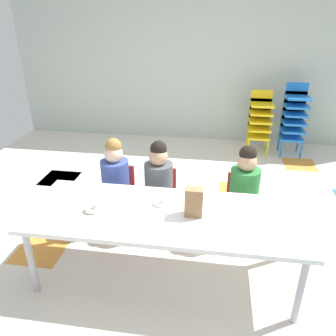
% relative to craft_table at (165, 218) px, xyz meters
% --- Properties ---
extents(ground_plane, '(6.24, 5.41, 0.02)m').
position_rel_craft_table_xyz_m(ground_plane, '(0.19, 0.58, -0.56)').
color(ground_plane, silver).
extents(back_wall, '(6.24, 0.10, 2.57)m').
position_rel_craft_table_xyz_m(back_wall, '(0.19, 3.28, 0.74)').
color(back_wall, '#B2C1B7').
rests_on(back_wall, ground_plane).
extents(craft_table, '(2.06, 0.76, 0.59)m').
position_rel_craft_table_xyz_m(craft_table, '(0.00, 0.00, 0.00)').
color(craft_table, white).
rests_on(craft_table, ground_plane).
extents(seated_child_near_camera, '(0.32, 0.32, 0.92)m').
position_rel_craft_table_xyz_m(seated_child_near_camera, '(-0.57, 0.61, 0.01)').
color(seated_child_near_camera, red).
rests_on(seated_child_near_camera, ground_plane).
extents(seated_child_middle_seat, '(0.32, 0.31, 0.92)m').
position_rel_craft_table_xyz_m(seated_child_middle_seat, '(-0.15, 0.61, 0.01)').
color(seated_child_middle_seat, red).
rests_on(seated_child_middle_seat, ground_plane).
extents(seated_child_far_right, '(0.32, 0.32, 0.92)m').
position_rel_craft_table_xyz_m(seated_child_far_right, '(0.62, 0.61, 0.01)').
color(seated_child_far_right, red).
rests_on(seated_child_far_right, ground_plane).
extents(kid_chair_yellow_stack, '(0.32, 0.30, 0.92)m').
position_rel_craft_table_xyz_m(kid_chair_yellow_stack, '(0.97, 2.78, -0.03)').
color(kid_chair_yellow_stack, yellow).
rests_on(kid_chair_yellow_stack, ground_plane).
extents(kid_chair_blue_stack, '(0.32, 0.30, 1.04)m').
position_rel_craft_table_xyz_m(kid_chair_blue_stack, '(1.45, 2.78, 0.03)').
color(kid_chair_blue_stack, blue).
rests_on(kid_chair_blue_stack, ground_plane).
extents(paper_bag_brown, '(0.13, 0.09, 0.22)m').
position_rel_craft_table_xyz_m(paper_bag_brown, '(0.21, 0.01, 0.15)').
color(paper_bag_brown, '#9E754C').
rests_on(paper_bag_brown, craft_table).
extents(paper_plate_near_edge, '(0.18, 0.18, 0.01)m').
position_rel_craft_table_xyz_m(paper_plate_near_edge, '(-0.54, -0.07, 0.05)').
color(paper_plate_near_edge, white).
rests_on(paper_plate_near_edge, craft_table).
extents(paper_plate_center_table, '(0.18, 0.18, 0.01)m').
position_rel_craft_table_xyz_m(paper_plate_center_table, '(-0.09, 0.01, 0.05)').
color(paper_plate_center_table, white).
rests_on(paper_plate_center_table, craft_table).
extents(donut_powdered_on_plate, '(0.12, 0.12, 0.04)m').
position_rel_craft_table_xyz_m(donut_powdered_on_plate, '(-0.54, -0.07, 0.07)').
color(donut_powdered_on_plate, white).
rests_on(donut_powdered_on_plate, craft_table).
extents(donut_powdered_loose, '(0.11, 0.11, 0.03)m').
position_rel_craft_table_xyz_m(donut_powdered_loose, '(-0.06, 0.10, 0.06)').
color(donut_powdered_loose, white).
rests_on(donut_powdered_loose, craft_table).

